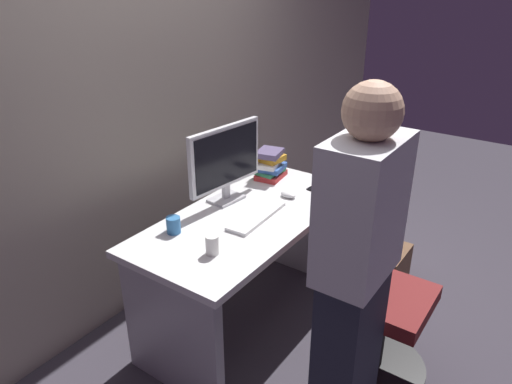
{
  "coord_description": "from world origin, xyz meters",
  "views": [
    {
      "loc": [
        -1.94,
        -1.4,
        1.98
      ],
      "look_at": [
        0.0,
        -0.05,
        0.88
      ],
      "focal_mm": 33.58,
      "sensor_mm": 36.0,
      "label": 1
    }
  ],
  "objects_px": {
    "person_at_desk": "(355,275)",
    "office_chair": "(375,300)",
    "mouse": "(288,195)",
    "handbag": "(393,267)",
    "keyboard": "(257,216)",
    "cup_by_monitor": "(173,225)",
    "cell_phone": "(319,191)",
    "desk": "(249,248)",
    "book_stack": "(270,165)",
    "monitor": "(225,160)",
    "cup_near_keyboard": "(212,245)"
  },
  "relations": [
    {
      "from": "cell_phone",
      "to": "book_stack",
      "type": "bearing_deg",
      "value": 93.91
    },
    {
      "from": "keyboard",
      "to": "mouse",
      "type": "bearing_deg",
      "value": -4.34
    },
    {
      "from": "person_at_desk",
      "to": "mouse",
      "type": "xyz_separation_m",
      "value": [
        0.67,
        0.73,
        -0.09
      ]
    },
    {
      "from": "mouse",
      "to": "book_stack",
      "type": "distance_m",
      "value": 0.33
    },
    {
      "from": "office_chair",
      "to": "book_stack",
      "type": "distance_m",
      "value": 1.12
    },
    {
      "from": "cup_near_keyboard",
      "to": "book_stack",
      "type": "xyz_separation_m",
      "value": [
        0.95,
        0.29,
        0.04
      ]
    },
    {
      "from": "desk",
      "to": "office_chair",
      "type": "distance_m",
      "value": 0.76
    },
    {
      "from": "office_chair",
      "to": "person_at_desk",
      "type": "distance_m",
      "value": 0.59
    },
    {
      "from": "office_chair",
      "to": "keyboard",
      "type": "bearing_deg",
      "value": 96.27
    },
    {
      "from": "person_at_desk",
      "to": "handbag",
      "type": "distance_m",
      "value": 1.41
    },
    {
      "from": "book_stack",
      "to": "cell_phone",
      "type": "height_order",
      "value": "book_stack"
    },
    {
      "from": "person_at_desk",
      "to": "desk",
      "type": "bearing_deg",
      "value": 65.95
    },
    {
      "from": "office_chair",
      "to": "cup_by_monitor",
      "type": "bearing_deg",
      "value": 115.68
    },
    {
      "from": "cell_phone",
      "to": "cup_by_monitor",
      "type": "bearing_deg",
      "value": 162.18
    },
    {
      "from": "mouse",
      "to": "handbag",
      "type": "bearing_deg",
      "value": -44.81
    },
    {
      "from": "office_chair",
      "to": "book_stack",
      "type": "bearing_deg",
      "value": 64.88
    },
    {
      "from": "cup_near_keyboard",
      "to": "person_at_desk",
      "type": "bearing_deg",
      "value": -83.35
    },
    {
      "from": "cup_near_keyboard",
      "to": "cell_phone",
      "type": "xyz_separation_m",
      "value": [
        0.94,
        -0.08,
        -0.05
      ]
    },
    {
      "from": "book_stack",
      "to": "handbag",
      "type": "relative_size",
      "value": 0.63
    },
    {
      "from": "cup_near_keyboard",
      "to": "keyboard",
      "type": "bearing_deg",
      "value": 4.95
    },
    {
      "from": "book_stack",
      "to": "mouse",
      "type": "bearing_deg",
      "value": -126.78
    },
    {
      "from": "keyboard",
      "to": "mouse",
      "type": "distance_m",
      "value": 0.33
    },
    {
      "from": "monitor",
      "to": "desk",
      "type": "bearing_deg",
      "value": -108.59
    },
    {
      "from": "person_at_desk",
      "to": "cell_phone",
      "type": "xyz_separation_m",
      "value": [
        0.86,
        0.62,
        -0.1
      ]
    },
    {
      "from": "desk",
      "to": "handbag",
      "type": "relative_size",
      "value": 3.8
    },
    {
      "from": "monitor",
      "to": "keyboard",
      "type": "xyz_separation_m",
      "value": [
        -0.08,
        -0.28,
        -0.25
      ]
    },
    {
      "from": "monitor",
      "to": "mouse",
      "type": "xyz_separation_m",
      "value": [
        0.24,
        -0.28,
        -0.24
      ]
    },
    {
      "from": "office_chair",
      "to": "cup_by_monitor",
      "type": "xyz_separation_m",
      "value": [
        -0.46,
        0.95,
        0.35
      ]
    },
    {
      "from": "person_at_desk",
      "to": "keyboard",
      "type": "height_order",
      "value": "person_at_desk"
    },
    {
      "from": "handbag",
      "to": "keyboard",
      "type": "bearing_deg",
      "value": 147.96
    },
    {
      "from": "mouse",
      "to": "cup_near_keyboard",
      "type": "relative_size",
      "value": 1.02
    },
    {
      "from": "keyboard",
      "to": "cup_by_monitor",
      "type": "relative_size",
      "value": 4.83
    },
    {
      "from": "person_at_desk",
      "to": "book_stack",
      "type": "distance_m",
      "value": 1.31
    },
    {
      "from": "person_at_desk",
      "to": "mouse",
      "type": "relative_size",
      "value": 16.39
    },
    {
      "from": "office_chair",
      "to": "monitor",
      "type": "distance_m",
      "value": 1.12
    },
    {
      "from": "person_at_desk",
      "to": "cup_by_monitor",
      "type": "bearing_deg",
      "value": 92.16
    },
    {
      "from": "person_at_desk",
      "to": "office_chair",
      "type": "bearing_deg",
      "value": 5.8
    },
    {
      "from": "monitor",
      "to": "cup_by_monitor",
      "type": "relative_size",
      "value": 6.06
    },
    {
      "from": "desk",
      "to": "cell_phone",
      "type": "xyz_separation_m",
      "value": [
        0.5,
        -0.18,
        0.23
      ]
    },
    {
      "from": "office_chair",
      "to": "cell_phone",
      "type": "height_order",
      "value": "office_chair"
    },
    {
      "from": "desk",
      "to": "person_at_desk",
      "type": "relative_size",
      "value": 0.88
    },
    {
      "from": "office_chair",
      "to": "cup_near_keyboard",
      "type": "height_order",
      "value": "office_chair"
    },
    {
      "from": "desk",
      "to": "cup_by_monitor",
      "type": "xyz_separation_m",
      "value": [
        -0.39,
        0.2,
        0.27
      ]
    },
    {
      "from": "office_chair",
      "to": "monitor",
      "type": "bearing_deg",
      "value": 89.59
    },
    {
      "from": "mouse",
      "to": "keyboard",
      "type": "bearing_deg",
      "value": 178.82
    },
    {
      "from": "office_chair",
      "to": "monitor",
      "type": "xyz_separation_m",
      "value": [
        0.01,
        0.97,
        0.56
      ]
    },
    {
      "from": "office_chair",
      "to": "mouse",
      "type": "distance_m",
      "value": 0.8
    },
    {
      "from": "person_at_desk",
      "to": "book_stack",
      "type": "xyz_separation_m",
      "value": [
        0.86,
        0.99,
        -0.02
      ]
    },
    {
      "from": "monitor",
      "to": "book_stack",
      "type": "height_order",
      "value": "monitor"
    },
    {
      "from": "handbag",
      "to": "cell_phone",
      "type": "bearing_deg",
      "value": 129.79
    }
  ]
}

